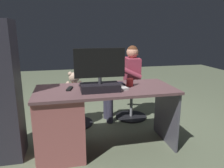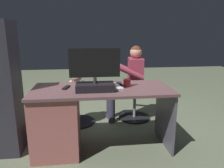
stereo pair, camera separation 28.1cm
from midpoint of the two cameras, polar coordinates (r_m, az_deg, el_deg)
ground_plane at (r=3.05m, az=-0.44°, el=-12.20°), size 10.00×10.00×0.00m
desk at (r=2.48m, az=-8.66°, el=-8.81°), size 1.54×0.68×0.72m
monitor at (r=2.26m, az=-1.00°, el=1.62°), size 0.53×0.22×0.45m
keyboard at (r=2.53m, az=1.00°, el=-0.09°), size 0.42×0.14×0.02m
computer_mouse at (r=2.51m, az=-5.61°, el=-0.05°), size 0.06×0.10×0.04m
cup at (r=2.47m, az=7.24°, el=0.28°), size 0.08×0.08×0.09m
tv_remote at (r=2.41m, az=-8.74°, el=-0.96°), size 0.08×0.16×0.02m
notebook_binder at (r=2.40m, az=2.86°, el=-0.81°), size 0.27×0.34×0.02m
office_chair_teddy at (r=3.21m, az=-6.56°, el=-6.06°), size 0.50×0.50×0.46m
teddy_bear at (r=3.12m, az=-6.75°, el=0.25°), size 0.23×0.23×0.33m
visitor_chair at (r=3.39m, az=8.36°, el=-4.85°), size 0.49×0.49×0.46m
person at (r=3.25m, az=7.10°, el=1.70°), size 0.55×0.50×1.13m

